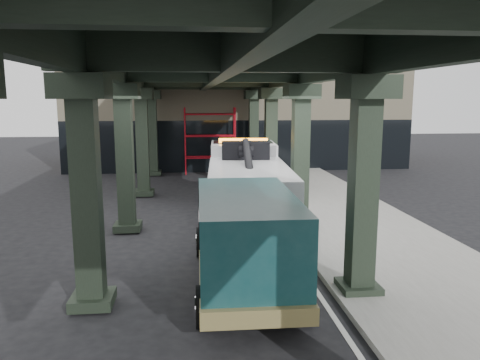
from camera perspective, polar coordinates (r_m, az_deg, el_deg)
ground at (r=14.66m, az=-1.05°, el=-8.04°), size 90.00×90.00×0.00m
sidewalk at (r=17.47m, az=13.27°, el=-5.10°), size 5.00×40.00×0.15m
lane_stripe at (r=16.78m, az=4.16°, el=-5.72°), size 0.12×38.00×0.01m
viaduct at (r=15.95m, az=-3.24°, el=13.28°), size 7.40×32.00×6.40m
building at (r=34.05m, az=-0.72°, el=9.00°), size 22.00×10.00×8.00m
scaffolding at (r=28.67m, az=-3.68°, el=5.03°), size 3.08×0.88×4.00m
tow_truck at (r=17.36m, az=0.73°, el=-0.13°), size 3.22×9.51×3.07m
towed_van at (r=11.14m, az=0.62°, el=-6.99°), size 2.46×5.90×2.37m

